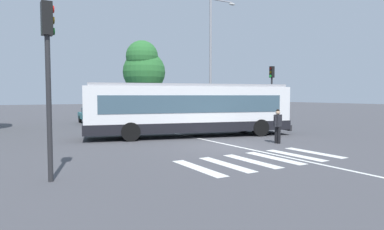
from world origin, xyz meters
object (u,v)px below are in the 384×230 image
at_px(city_transit_bus, 190,109).
at_px(background_tree_right, 144,68).
at_px(bus_stop_shelter, 241,95).
at_px(parked_car_teal, 93,115).
at_px(parked_car_silver, 154,113).
at_px(parked_car_blue, 124,114).
at_px(traffic_light_near_corner, 48,63).
at_px(traffic_light_far_corner, 272,86).
at_px(pedestrian_crossing_street, 278,124).
at_px(twin_arm_street_lamp, 210,48).

xyz_separation_m(city_transit_bus, background_tree_right, (2.52, 13.04, 3.45)).
bearing_deg(bus_stop_shelter, parked_car_teal, 154.34).
distance_m(parked_car_silver, bus_stop_shelter, 8.04).
bearing_deg(background_tree_right, parked_car_silver, -80.45).
relative_size(parked_car_blue, bus_stop_shelter, 1.06).
bearing_deg(traffic_light_near_corner, traffic_light_far_corner, 28.56).
height_order(pedestrian_crossing_street, traffic_light_near_corner, traffic_light_near_corner).
relative_size(city_transit_bus, pedestrian_crossing_street, 7.16).
distance_m(bus_stop_shelter, twin_arm_street_lamp, 5.10).
relative_size(pedestrian_crossing_street, parked_car_teal, 0.37).
relative_size(city_transit_bus, traffic_light_near_corner, 2.49).
relative_size(parked_car_silver, traffic_light_near_corner, 0.94).
relative_size(pedestrian_crossing_street, parked_car_silver, 0.37).
xyz_separation_m(pedestrian_crossing_street, bus_stop_shelter, (6.51, 10.92, 1.45)).
height_order(parked_car_teal, traffic_light_near_corner, traffic_light_near_corner).
relative_size(parked_car_blue, twin_arm_street_lamp, 0.44).
distance_m(parked_car_blue, parked_car_silver, 2.74).
distance_m(parked_car_blue, twin_arm_street_lamp, 9.64).
bearing_deg(pedestrian_crossing_street, twin_arm_street_lamp, 73.47).
bearing_deg(traffic_light_near_corner, bus_stop_shelter, 36.88).
bearing_deg(city_transit_bus, parked_car_blue, 89.31).
xyz_separation_m(parked_car_teal, parked_car_blue, (2.82, 0.13, 0.00)).
bearing_deg(traffic_light_far_corner, pedestrian_crossing_street, -132.45).
bearing_deg(parked_car_blue, parked_car_silver, -12.32).
bearing_deg(traffic_light_far_corner, bus_stop_shelter, 97.42).
bearing_deg(twin_arm_street_lamp, traffic_light_far_corner, -40.84).
distance_m(pedestrian_crossing_street, parked_car_silver, 16.01).
xyz_separation_m(traffic_light_near_corner, traffic_light_far_corner, (17.77, 9.67, -0.15)).
height_order(pedestrian_crossing_street, twin_arm_street_lamp, twin_arm_street_lamp).
distance_m(pedestrian_crossing_street, background_tree_right, 18.26).
distance_m(pedestrian_crossing_street, twin_arm_street_lamp, 12.48).
relative_size(parked_car_teal, bus_stop_shelter, 1.06).
xyz_separation_m(parked_car_teal, background_tree_right, (5.20, 1.34, 4.28)).
relative_size(traffic_light_near_corner, bus_stop_shelter, 1.13).
xyz_separation_m(pedestrian_crossing_street, parked_car_blue, (-2.18, 16.58, -0.20)).
height_order(pedestrian_crossing_street, traffic_light_far_corner, traffic_light_far_corner).
bearing_deg(parked_car_blue, twin_arm_street_lamp, -46.95).
xyz_separation_m(bus_stop_shelter, twin_arm_street_lamp, (-3.30, -0.11, 3.89)).
height_order(city_transit_bus, background_tree_right, background_tree_right).
bearing_deg(twin_arm_street_lamp, background_tree_right, 113.34).
distance_m(bus_stop_shelter, background_tree_right, 9.69).
bearing_deg(parked_car_silver, twin_arm_street_lamp, -62.41).
distance_m(city_transit_bus, bus_stop_shelter, 10.80).
bearing_deg(city_transit_bus, background_tree_right, 79.07).
relative_size(parked_car_teal, background_tree_right, 0.61).
relative_size(parked_car_blue, background_tree_right, 0.61).
relative_size(bus_stop_shelter, twin_arm_street_lamp, 0.42).
xyz_separation_m(parked_car_teal, traffic_light_near_corner, (-5.83, -18.54, 2.54)).
bearing_deg(traffic_light_far_corner, twin_arm_street_lamp, 139.16).
height_order(city_transit_bus, bus_stop_shelter, bus_stop_shelter).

